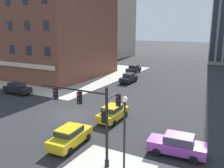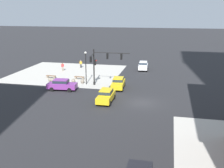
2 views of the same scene
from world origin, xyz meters
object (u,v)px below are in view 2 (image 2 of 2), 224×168
object	(u,v)px
bollard_sphere_curb_a	(82,81)
bollard_sphere_curb_d	(53,80)
bollard_sphere_curb_e	(50,80)
bench_near_signal	(79,77)
car_main_northbound_near	(62,84)
bench_mid_block	(51,76)
car_cross_westbound	(143,65)
street_lamp_corner_near	(86,64)
car_main_southbound_far	(106,95)
traffic_signal_main	(100,62)
bollard_sphere_curb_c	(63,80)
car_cross_far	(118,83)
bollard_sphere_curb_b	(73,81)
pedestrian_at_curb	(81,64)
pedestrian_near_bench	(63,66)

from	to	relation	value
bollard_sphere_curb_a	bollard_sphere_curb_d	bearing A→B (deg)	1.71
bollard_sphere_curb_a	bollard_sphere_curb_e	bearing A→B (deg)	0.48
bollard_sphere_curb_a	bench_near_signal	bearing A→B (deg)	-61.21
car_main_northbound_near	bench_mid_block	bearing A→B (deg)	-54.17
car_cross_westbound	street_lamp_corner_near	bearing A→B (deg)	58.90
bench_near_signal	bollard_sphere_curb_d	bearing A→B (deg)	34.20
street_lamp_corner_near	car_main_southbound_far	distance (m)	9.83
traffic_signal_main	bollard_sphere_curb_c	xyz separation A→B (m)	(6.80, -0.88, -3.45)
bollard_sphere_curb_c	car_main_northbound_near	distance (m)	5.03
bench_mid_block	car_cross_far	xyz separation A→B (m)	(-12.98, 3.84, 0.59)
bollard_sphere_curb_a	bollard_sphere_curb_b	xyz separation A→B (m)	(1.62, -0.04, 0.00)
bench_near_signal	bench_mid_block	bearing A→B (deg)	3.83
car_cross_westbound	car_cross_far	xyz separation A→B (m)	(2.37, 14.46, 0.00)
bollard_sphere_curb_c	bollard_sphere_curb_e	distance (m)	2.30
bench_near_signal	car_main_northbound_near	xyz separation A→B (m)	(0.39, 7.01, 0.59)
bollard_sphere_curb_b	bollard_sphere_curb_e	xyz separation A→B (m)	(4.14, 0.09, 0.00)
pedestrian_at_curb	bench_mid_block	bearing A→B (deg)	77.20
bench_near_signal	pedestrian_near_bench	bearing A→B (deg)	-46.59
bollard_sphere_curb_b	bench_near_signal	xyz separation A→B (m)	(-0.25, -2.44, -0.01)
bench_mid_block	pedestrian_near_bench	size ratio (longest dim) A/B	1.12
bench_mid_block	pedestrian_near_bench	world-z (taller)	pedestrian_near_bench
traffic_signal_main	bollard_sphere_curb_e	bearing A→B (deg)	-4.21
bollard_sphere_curb_a	bollard_sphere_curb_e	world-z (taller)	same
car_main_southbound_far	car_cross_far	xyz separation A→B (m)	(-0.36, -6.69, 0.00)
traffic_signal_main	car_cross_far	bearing A→B (deg)	162.12
bollard_sphere_curb_e	car_cross_far	bearing A→B (deg)	172.23
car_main_northbound_near	bollard_sphere_curb_a	bearing A→B (deg)	-111.22
bollard_sphere_curb_d	car_main_southbound_far	bearing A→B (deg)	143.88
traffic_signal_main	bollard_sphere_curb_b	world-z (taller)	traffic_signal_main
bench_mid_block	car_main_northbound_near	bearing A→B (deg)	125.83
car_cross_far	street_lamp_corner_near	bearing A→B (deg)	-12.70
bench_mid_block	car_main_southbound_far	xyz separation A→B (m)	(-12.62, 10.54, 0.59)
bench_near_signal	pedestrian_near_bench	world-z (taller)	pedestrian_near_bench
bollard_sphere_curb_b	car_cross_far	xyz separation A→B (m)	(-8.02, 1.75, 0.58)
bollard_sphere_curb_b	bench_mid_block	distance (m)	5.37
bench_mid_block	car_main_southbound_far	world-z (taller)	car_main_southbound_far
pedestrian_near_bench	bollard_sphere_curb_d	bearing A→B (deg)	100.85
bollard_sphere_curb_e	car_main_northbound_near	world-z (taller)	car_main_northbound_near
bollard_sphere_curb_e	bench_near_signal	world-z (taller)	bollard_sphere_curb_e
street_lamp_corner_near	car_cross_far	size ratio (longest dim) A/B	1.19
car_cross_westbound	bench_near_signal	bearing A→B (deg)	45.34
bollard_sphere_curb_e	bench_mid_block	xyz separation A→B (m)	(0.81, -2.18, -0.01)
bollard_sphere_curb_d	pedestrian_at_curb	bearing A→B (deg)	-94.39
bollard_sphere_curb_b	bollard_sphere_curb_c	bearing A→B (deg)	-3.79
bollard_sphere_curb_e	pedestrian_at_curb	world-z (taller)	pedestrian_at_curb
traffic_signal_main	bollard_sphere_curb_a	size ratio (longest dim) A/B	8.93
car_main_southbound_far	car_cross_westbound	xyz separation A→B (m)	(-2.73, -21.15, 0.00)
bollard_sphere_curb_b	car_main_southbound_far	xyz separation A→B (m)	(-7.67, 8.45, 0.58)
traffic_signal_main	street_lamp_corner_near	distance (m)	2.56
bollard_sphere_curb_a	bollard_sphere_curb_d	distance (m)	5.25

